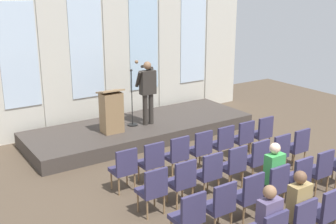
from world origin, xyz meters
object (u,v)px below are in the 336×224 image
object	(u,v)px
chair_r1_c0	(153,188)
chair_r0_c6	(262,132)
chair_r0_c1	(152,160)
chair_r0_c2	(177,154)
chair_r1_c1	(182,180)
chair_r3_c3	(325,210)
chair_r2_c0	(189,215)
chair_r2_c3	(274,185)
speaker	(147,88)
audience_r2_c3	(272,173)
chair_r3_c2	(298,222)
chair_r1_c3	(234,164)
chair_r2_c2	(248,194)
chair_r2_c5	(319,169)
chair_r0_c3	(200,148)
chair_r0_c0	(124,167)
audience_r3_c1	(266,221)
chair_r0_c4	(222,142)
chair_r1_c4	(256,157)
lectern	(111,112)
chair_r1_c5	(278,151)
chair_r1_c2	(209,172)
chair_r2_c1	(220,204)
audience_r3_c2	(296,207)
mic_stand	(132,113)
chair_r2_c4	(298,176)
chair_r0_c5	(243,137)
chair_r1_c6	(297,145)

from	to	relation	value
chair_r1_c0	chair_r0_c6	bearing A→B (deg)	15.99
chair_r0_c1	chair_r0_c2	xyz separation A→B (m)	(0.64, 0.00, 0.00)
chair_r1_c1	chair_r3_c3	bearing A→B (deg)	-59.81
chair_r0_c1	chair_r3_c3	size ratio (longest dim) A/B	1.00
chair_r2_c0	chair_r2_c3	world-z (taller)	same
speaker	audience_r2_c3	distance (m)	4.71
chair_r3_c3	chair_r3_c2	bearing A→B (deg)	180.00
chair_r1_c1	chair_r1_c3	size ratio (longest dim) A/B	1.00
chair_r2_c2	chair_r2_c5	xyz separation A→B (m)	(1.93, 0.00, 0.00)
chair_r1_c0	chair_r1_c3	size ratio (longest dim) A/B	1.00
chair_r0_c3	chair_r2_c5	bearing A→B (deg)	-59.81
chair_r0_c0	audience_r2_c3	distance (m)	2.89
speaker	audience_r3_c1	bearing A→B (deg)	-103.79
chair_r0_c4	chair_r2_c3	distance (m)	2.31
chair_r1_c0	chair_r1_c4	size ratio (longest dim) A/B	1.00
lectern	chair_r1_c1	size ratio (longest dim) A/B	1.23
chair_r0_c2	chair_r1_c5	distance (m)	2.23
chair_r0_c2	chair_r0_c6	xyz separation A→B (m)	(2.58, 0.00, 0.00)
chair_r1_c2	chair_r2_c1	xyz separation A→B (m)	(-0.64, -1.11, 0.00)
audience_r3_c2	chair_r0_c1	bearing A→B (deg)	101.23
chair_r2_c2	chair_r1_c5	bearing A→B (deg)	29.81
chair_r1_c1	audience_r2_c3	world-z (taller)	audience_r2_c3
chair_r0_c6	chair_r1_c4	bearing A→B (deg)	-139.32
chair_r2_c3	audience_r2_c3	size ratio (longest dim) A/B	0.70
chair_r1_c4	chair_r0_c3	bearing A→B (deg)	120.19
chair_r2_c5	chair_r3_c2	bearing A→B (deg)	-150.19
mic_stand	chair_r2_c2	size ratio (longest dim) A/B	1.65
chair_r3_c3	chair_r0_c6	bearing A→B (deg)	59.81
lectern	chair_r3_c2	bearing A→B (deg)	-86.63
mic_stand	chair_r1_c3	xyz separation A→B (m)	(0.28, -3.78, -0.17)
chair_r1_c5	chair_r2_c3	xyz separation A→B (m)	(-1.29, -1.11, 0.00)
chair_r2_c4	chair_r2_c5	bearing A→B (deg)	0.00
chair_r2_c4	chair_r0_c0	bearing A→B (deg)	139.32
chair_r3_c2	chair_r3_c3	bearing A→B (deg)	0.00
chair_r0_c5	chair_r2_c3	size ratio (longest dim) A/B	1.00
chair_r2_c4	chair_r2_c2	bearing A→B (deg)	180.00
chair_r1_c1	chair_r2_c1	xyz separation A→B (m)	(0.00, -1.11, 0.00)
mic_stand	chair_r3_c2	bearing A→B (deg)	-93.52
speaker	chair_r1_c5	xyz separation A→B (m)	(1.16, -3.64, -0.85)
chair_r2_c0	chair_r3_c2	distance (m)	1.70
chair_r0_c0	chair_r2_c4	xyz separation A→B (m)	(2.58, -2.21, 0.00)
chair_r0_c0	audience_r3_c2	distance (m)	3.50
chair_r1_c0	chair_r1_c3	distance (m)	1.93
chair_r1_c2	chair_r1_c6	xyz separation A→B (m)	(2.58, 0.00, 0.00)
mic_stand	chair_r3_c3	size ratio (longest dim) A/B	1.65
chair_r1_c5	chair_r2_c5	world-z (taller)	same
chair_r1_c2	chair_r2_c0	xyz separation A→B (m)	(-1.29, -1.11, 0.00)
chair_r0_c4	chair_r2_c5	xyz separation A→B (m)	(0.64, -2.21, 0.00)
chair_r3_c3	chair_r2_c1	bearing A→B (deg)	139.32
chair_r1_c0	chair_r0_c3	bearing A→B (deg)	29.81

